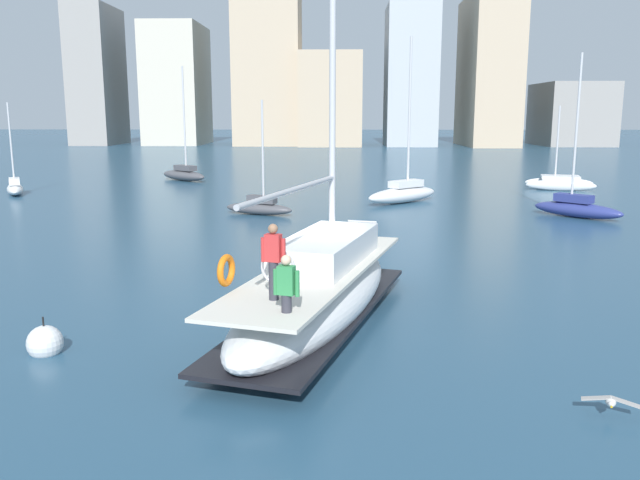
% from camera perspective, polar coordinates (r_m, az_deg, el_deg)
% --- Properties ---
extents(ground_plane, '(400.00, 400.00, 0.00)m').
position_cam_1_polar(ground_plane, '(18.11, -0.67, -5.74)').
color(ground_plane, '#284C66').
extents(main_sailboat, '(4.99, 9.89, 12.59)m').
position_cam_1_polar(main_sailboat, '(16.23, -0.12, -4.40)').
color(main_sailboat, white).
rests_on(main_sailboat, ground).
extents(moored_sloop_near, '(5.03, 4.82, 9.53)m').
position_cam_1_polar(moored_sloop_near, '(39.12, 7.27, 4.17)').
color(moored_sloop_near, white).
rests_on(moored_sloop_near, ground).
extents(moored_sloop_far, '(4.99, 3.24, 5.74)m').
position_cam_1_polar(moored_sloop_far, '(48.65, 20.21, 4.79)').
color(moored_sloop_far, white).
rests_on(moored_sloop_far, ground).
extents(moored_catamaran, '(4.62, 4.17, 8.76)m').
position_cam_1_polar(moored_catamaran, '(52.74, -11.81, 5.72)').
color(moored_catamaran, '#4C4C51').
rests_on(moored_catamaran, ground).
extents(moored_cutter_left, '(3.87, 2.12, 5.89)m').
position_cam_1_polar(moored_cutter_left, '(34.32, -5.32, 2.97)').
color(moored_cutter_left, '#4C4C51').
rests_on(moored_cutter_left, ground).
extents(moored_cutter_right, '(2.75, 4.17, 5.91)m').
position_cam_1_polar(moored_cutter_right, '(47.30, -25.10, 4.20)').
color(moored_cutter_right, white).
rests_on(moored_cutter_right, ground).
extents(moored_ketch_distant, '(4.06, 4.14, 8.15)m').
position_cam_1_polar(moored_ketch_distant, '(35.78, 21.51, 2.73)').
color(moored_ketch_distant, navy).
rests_on(moored_ketch_distant, ground).
extents(seagull, '(0.95, 0.50, 0.16)m').
position_cam_1_polar(seagull, '(12.74, 24.05, -12.74)').
color(seagull, silver).
rests_on(seagull, ground).
extents(mooring_buoy, '(0.78, 0.78, 0.99)m').
position_cam_1_polar(mooring_buoy, '(15.79, -22.88, -8.28)').
color(mooring_buoy, silver).
rests_on(mooring_buoy, ground).
extents(waterfront_buildings, '(88.16, 20.31, 24.33)m').
position_cam_1_polar(waterfront_buildings, '(111.28, 0.67, 13.51)').
color(waterfront_buildings, gray).
rests_on(waterfront_buildings, ground).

